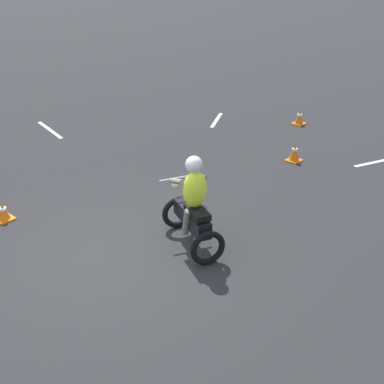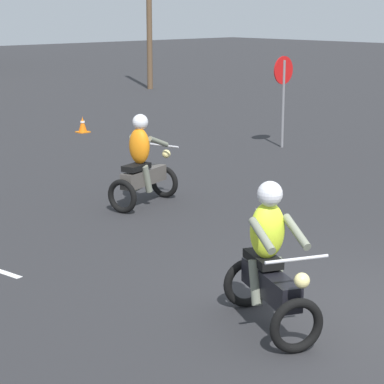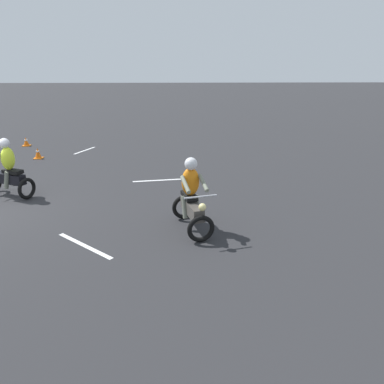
{
  "view_description": "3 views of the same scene",
  "coord_description": "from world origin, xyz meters",
  "px_view_note": "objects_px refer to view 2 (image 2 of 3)",
  "views": [
    {
      "loc": [
        4.51,
        6.03,
        4.83
      ],
      "look_at": [
        -1.26,
        0.73,
        1.0
      ],
      "focal_mm": 50.0,
      "sensor_mm": 36.0,
      "label": 1
    },
    {
      "loc": [
        -7.17,
        -4.3,
        3.46
      ],
      "look_at": [
        -0.05,
        3.26,
        0.9
      ],
      "focal_mm": 70.0,
      "sensor_mm": 36.0,
      "label": 2
    },
    {
      "loc": [
        8.89,
        5.56,
        3.62
      ],
      "look_at": [
        1.15,
        5.8,
        0.9
      ],
      "focal_mm": 35.0,
      "sensor_mm": 36.0,
      "label": 3
    }
  ],
  "objects_px": {
    "motorcycle_rider_foreground": "(270,265)",
    "motorcycle_rider_background": "(143,166)",
    "traffic_cone_mid_center": "(83,125)",
    "stop_sign": "(283,83)"
  },
  "relations": [
    {
      "from": "motorcycle_rider_background",
      "to": "traffic_cone_mid_center",
      "type": "bearing_deg",
      "value": 137.24
    },
    {
      "from": "motorcycle_rider_foreground",
      "to": "stop_sign",
      "type": "relative_size",
      "value": 0.72
    },
    {
      "from": "motorcycle_rider_foreground",
      "to": "traffic_cone_mid_center",
      "type": "relative_size",
      "value": 3.68
    },
    {
      "from": "motorcycle_rider_foreground",
      "to": "traffic_cone_mid_center",
      "type": "distance_m",
      "value": 14.0
    },
    {
      "from": "motorcycle_rider_foreground",
      "to": "stop_sign",
      "type": "height_order",
      "value": "stop_sign"
    },
    {
      "from": "stop_sign",
      "to": "traffic_cone_mid_center",
      "type": "relative_size",
      "value": 5.1
    },
    {
      "from": "motorcycle_rider_background",
      "to": "traffic_cone_mid_center",
      "type": "distance_m",
      "value": 8.45
    },
    {
      "from": "motorcycle_rider_foreground",
      "to": "traffic_cone_mid_center",
      "type": "bearing_deg",
      "value": -92.18
    },
    {
      "from": "motorcycle_rider_foreground",
      "to": "motorcycle_rider_background",
      "type": "height_order",
      "value": "same"
    },
    {
      "from": "motorcycle_rider_background",
      "to": "stop_sign",
      "type": "bearing_deg",
      "value": 93.18
    }
  ]
}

